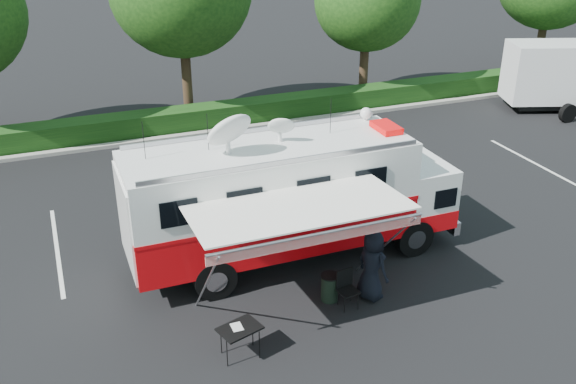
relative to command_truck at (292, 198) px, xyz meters
name	(u,v)px	position (x,y,z in m)	size (l,w,h in m)	color
ground_plane	(294,257)	(0.08, 0.00, -1.96)	(120.00, 120.00, 0.00)	black
back_border	(208,10)	(1.23, 12.90, 3.04)	(60.00, 6.14, 8.87)	#9E998E
stall_lines	(246,216)	(-0.42, 3.00, -1.96)	(24.12, 5.50, 0.01)	silver
command_truck	(292,198)	(0.00, 0.00, 0.00)	(9.54, 2.63, 4.58)	black
awning	(301,213)	(-0.85, -2.72, 0.99)	(5.21, 2.69, 3.14)	white
person	(370,297)	(1.20, -2.63, -1.96)	(0.97, 0.63, 1.98)	black
folding_table	(240,329)	(-2.73, -3.63, -1.21)	(1.09, 0.91, 0.80)	black
folding_chair	(346,285)	(0.44, -2.70, -1.36)	(0.54, 0.56, 1.02)	black
trash_bin	(330,287)	(0.15, -2.34, -1.58)	(0.50, 0.50, 0.75)	black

